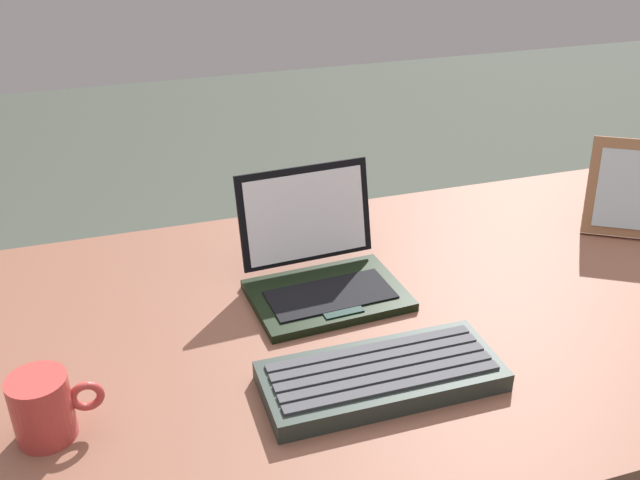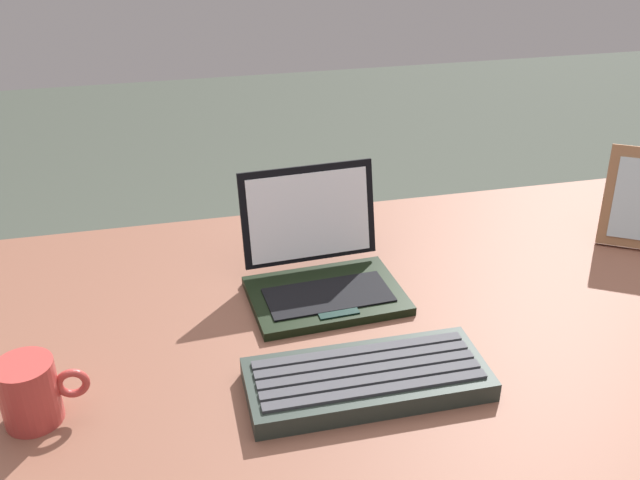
{
  "view_description": "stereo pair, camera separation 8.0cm",
  "coord_description": "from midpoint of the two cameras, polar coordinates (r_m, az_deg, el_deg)",
  "views": [
    {
      "loc": [
        -0.38,
        -0.85,
        1.34
      ],
      "look_at": [
        -0.08,
        0.09,
        0.81
      ],
      "focal_mm": 40.08,
      "sensor_mm": 36.0,
      "label": 1
    },
    {
      "loc": [
        -0.31,
        -0.87,
        1.34
      ],
      "look_at": [
        -0.08,
        0.09,
        0.81
      ],
      "focal_mm": 40.08,
      "sensor_mm": 36.0,
      "label": 2
    }
  ],
  "objects": [
    {
      "name": "laptop_front",
      "position": [
        1.15,
        2.06,
        -2.48
      ],
      "size": [
        0.25,
        0.22,
        0.19
      ],
      "color": "black",
      "rests_on": "desk"
    },
    {
      "name": "desk",
      "position": [
        1.2,
        6.86,
        -10.82
      ],
      "size": [
        1.51,
        0.79,
        0.71
      ],
      "color": "brown",
      "rests_on": "ground"
    },
    {
      "name": "coffee_mug",
      "position": [
        0.95,
        -19.86,
        -11.41
      ],
      "size": [
        0.11,
        0.07,
        0.09
      ],
      "color": "#B03934",
      "rests_on": "desk"
    },
    {
      "name": "external_keyboard",
      "position": [
        0.97,
        6.19,
        -11.0
      ],
      "size": [
        0.32,
        0.13,
        0.03
      ],
      "color": "#252F29",
      "rests_on": "desk"
    }
  ]
}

